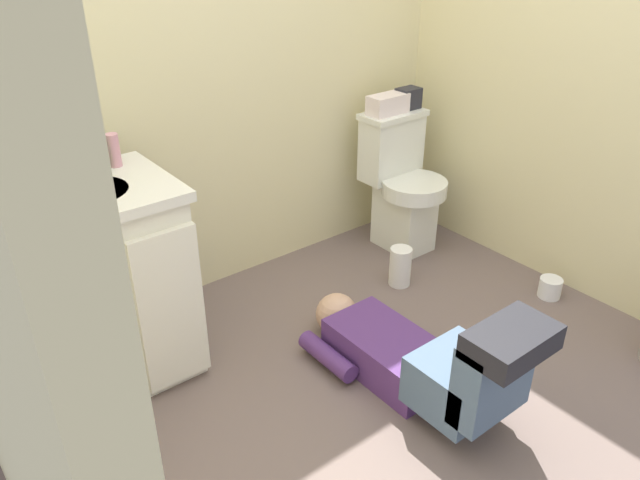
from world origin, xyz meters
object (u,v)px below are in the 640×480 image
at_px(vanity_cabinet, 106,284).
at_px(toiletry_bag, 408,98).
at_px(soap_dispenser, 16,174).
at_px(paper_towel_roll, 400,266).
at_px(bottle_green, 99,156).
at_px(toilet, 401,184).
at_px(toilet_paper_roll, 550,288).
at_px(person_plumber, 421,358).
at_px(faucet, 70,164).
at_px(bottle_white, 47,171).
at_px(bottle_amber, 86,164).
at_px(bottle_blue, 56,158).
at_px(tissue_box, 388,104).
at_px(bottle_pink, 114,150).

relative_size(vanity_cabinet, toiletry_bag, 6.61).
distance_m(soap_dispenser, paper_towel_roll, 1.80).
bearing_deg(paper_towel_roll, bottle_green, 163.39).
distance_m(soap_dispenser, bottle_green, 0.30).
xyz_separation_m(toilet, toilet_paper_roll, (0.20, -0.86, -0.32)).
bearing_deg(person_plumber, faucet, 130.60).
height_order(bottle_white, bottle_amber, bottle_amber).
xyz_separation_m(person_plumber, bottle_blue, (-0.91, 1.02, 0.73)).
distance_m(faucet, bottle_blue, 0.05).
bearing_deg(soap_dispenser, toilet, -1.55).
xyz_separation_m(tissue_box, soap_dispenser, (-1.83, -0.04, 0.09)).
relative_size(toilet, faucet, 7.50).
bearing_deg(bottle_amber, toiletry_bag, 2.22).
relative_size(faucet, toiletry_bag, 0.81).
height_order(faucet, bottle_amber, bottle_amber).
height_order(bottle_amber, paper_towel_roll, bottle_amber).
height_order(bottle_pink, toilet_paper_roll, bottle_pink).
distance_m(vanity_cabinet, bottle_green, 0.49).
bearing_deg(bottle_amber, bottle_white, 172.11).
height_order(soap_dispenser, bottle_white, soap_dispenser).
relative_size(toilet, paper_towel_roll, 3.67).
bearing_deg(soap_dispenser, bottle_green, 2.02).
xyz_separation_m(bottle_white, bottle_blue, (0.05, 0.04, 0.03)).
distance_m(tissue_box, bottle_amber, 1.60).
bearing_deg(vanity_cabinet, bottle_green, 52.47).
distance_m(toiletry_bag, bottle_amber, 1.75).
height_order(toilet, bottle_blue, bottle_blue).
height_order(bottle_blue, bottle_amber, bottle_blue).
bearing_deg(bottle_blue, vanity_cabinet, -74.09).
bearing_deg(bottle_pink, toilet, -2.96).
bearing_deg(bottle_amber, person_plumber, -49.54).
height_order(paper_towel_roll, toilet_paper_roll, paper_towel_roll).
distance_m(tissue_box, soap_dispenser, 1.83).
bearing_deg(toilet, bottle_white, 178.65).
xyz_separation_m(person_plumber, bottle_green, (-0.76, 1.00, 0.70)).
distance_m(soap_dispenser, toilet_paper_roll, 2.42).
bearing_deg(toiletry_bag, bottle_amber, -177.78).
bearing_deg(toiletry_bag, vanity_cabinet, -174.69).
bearing_deg(toiletry_bag, bottle_green, -179.00).
height_order(person_plumber, bottle_blue, bottle_blue).
xyz_separation_m(tissue_box, toilet_paper_roll, (0.25, -0.95, -0.75)).
bearing_deg(toiletry_bag, paper_towel_roll, -134.65).
xyz_separation_m(bottle_blue, bottle_green, (0.15, -0.02, -0.02)).
xyz_separation_m(bottle_blue, bottle_pink, (0.21, -0.00, -0.02)).
height_order(person_plumber, toilet_paper_roll, person_plumber).
relative_size(toilet, bottle_white, 6.74).
distance_m(toiletry_bag, toilet_paper_roll, 1.22).
bearing_deg(vanity_cabinet, tissue_box, 5.79).
bearing_deg(toilet, paper_towel_roll, -133.20).
relative_size(vanity_cabinet, soap_dispenser, 4.94).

